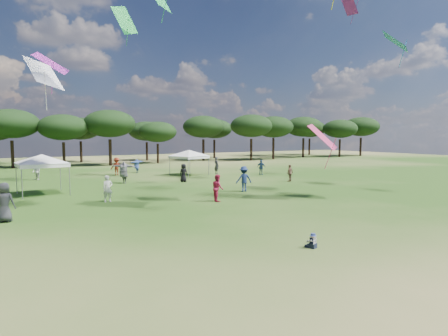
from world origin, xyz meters
The scene contains 6 objects.
ground centered at (0.00, 0.00, 0.00)m, with size 140.00×140.00×0.00m, color #2E5118.
tree_line centered at (2.39, 47.41, 5.42)m, with size 108.78×17.63×7.77m.
tent_left centered at (-6.91, 20.73, 2.67)m, with size 6.19×6.19×3.10m.
tent_right centered at (7.20, 27.14, 2.48)m, with size 5.83×5.83×2.90m.
toddler centered at (0.51, 2.09, 0.24)m, with size 0.40×0.44×0.55m.
festival_crowd centered at (-1.10, 22.77, 0.87)m, with size 29.85×21.18×1.89m.
Camera 1 is at (-8.96, -7.81, 4.09)m, focal length 30.00 mm.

